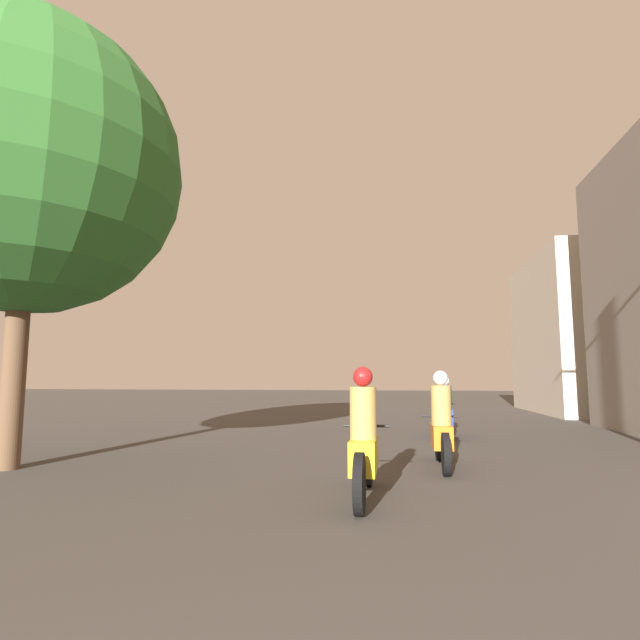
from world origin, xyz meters
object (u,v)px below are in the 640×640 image
at_px(building_right_far, 594,334).
at_px(street_tree, 29,166).
at_px(motorcycle_yellow, 364,446).
at_px(motorcycle_blue, 445,412).
at_px(motorcycle_orange, 441,429).

distance_m(building_right_far, street_tree, 20.97).
bearing_deg(street_tree, motorcycle_yellow, -10.79).
xyz_separation_m(motorcycle_yellow, building_right_far, (8.58, 16.33, 2.64)).
height_order(motorcycle_yellow, building_right_far, building_right_far).
relative_size(motorcycle_blue, street_tree, 0.25).
bearing_deg(street_tree, motorcycle_orange, 10.07).
distance_m(motorcycle_yellow, building_right_far, 18.63).
distance_m(motorcycle_blue, building_right_far, 12.25).
xyz_separation_m(motorcycle_yellow, motorcycle_blue, (1.54, 6.67, -0.03)).
relative_size(motorcycle_yellow, motorcycle_blue, 1.13).
bearing_deg(motorcycle_yellow, motorcycle_orange, 69.02).
bearing_deg(building_right_far, street_tree, -133.17).
bearing_deg(street_tree, building_right_far, 46.83).
relative_size(motorcycle_yellow, street_tree, 0.28).
bearing_deg(motorcycle_yellow, building_right_far, 66.75).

